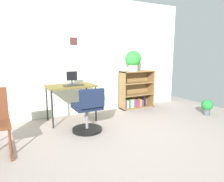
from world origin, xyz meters
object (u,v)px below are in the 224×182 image
at_px(desk, 71,88).
at_px(bookshelf_low, 135,91).
at_px(potted_plant_floor, 207,106).
at_px(monitor, 72,79).
at_px(office_chair, 88,113).
at_px(keyboard, 74,85).
at_px(potted_plant_on_shelf, 133,60).

bearing_deg(desk, bookshelf_low, 9.15).
bearing_deg(potted_plant_floor, monitor, 158.51).
relative_size(monitor, office_chair, 0.34).
relative_size(keyboard, potted_plant_on_shelf, 0.79).
bearing_deg(potted_plant_on_shelf, desk, -172.17).
xyz_separation_m(office_chair, potted_plant_floor, (2.68, -0.28, -0.14)).
height_order(bookshelf_low, potted_plant_floor, bookshelf_low).
height_order(desk, monitor, monitor).
distance_m(bookshelf_low, potted_plant_on_shelf, 0.79).
bearing_deg(potted_plant_on_shelf, monitor, -173.99).
xyz_separation_m(bookshelf_low, potted_plant_on_shelf, (-0.12, -0.06, 0.78)).
relative_size(office_chair, bookshelf_low, 0.86).
relative_size(desk, office_chair, 1.19).
height_order(desk, potted_plant_on_shelf, potted_plant_on_shelf).
height_order(bookshelf_low, potted_plant_on_shelf, potted_plant_on_shelf).
bearing_deg(bookshelf_low, desk, -170.85).
bearing_deg(desk, keyboard, -71.65).
distance_m(office_chair, potted_plant_on_shelf, 1.99).
distance_m(desk, keyboard, 0.13).
distance_m(desk, office_chair, 0.80).
xyz_separation_m(monitor, bookshelf_low, (1.68, 0.22, -0.44)).
relative_size(desk, potted_plant_on_shelf, 1.92).
bearing_deg(desk, potted_plant_floor, -20.11).
distance_m(keyboard, office_chair, 0.74).
height_order(office_chair, potted_plant_floor, office_chair).
distance_m(desk, potted_plant_on_shelf, 1.70).
bearing_deg(bookshelf_low, potted_plant_floor, -51.45).
height_order(monitor, office_chair, monitor).
relative_size(bookshelf_low, potted_plant_on_shelf, 1.89).
xyz_separation_m(desk, potted_plant_floor, (2.75, -1.01, -0.47)).
relative_size(bookshelf_low, potted_plant_floor, 2.66).
bearing_deg(bookshelf_low, keyboard, -167.40).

